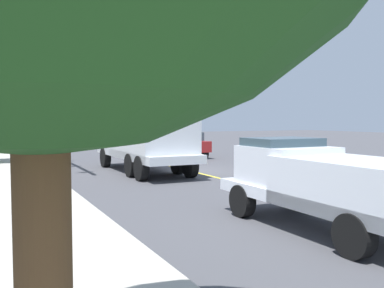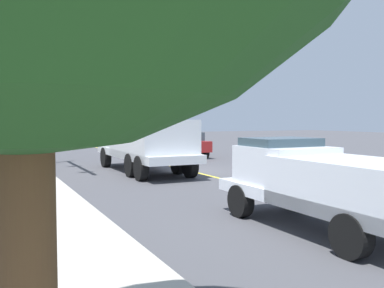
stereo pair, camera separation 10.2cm
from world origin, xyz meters
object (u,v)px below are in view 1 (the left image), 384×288
Objects in this scene: service_pickup_truck at (322,181)px; traffic_cone_mid_front at (145,155)px; passing_minivan at (182,143)px; utility_bucket_truck at (143,138)px; traffic_signal_mast at (24,48)px.

traffic_cone_mid_front is (16.59, -1.51, -0.70)m from service_pickup_truck.
service_pickup_truck is 1.17× the size of passing_minivan.
utility_bucket_truck is 8.33m from passing_minivan.
passing_minivan is (6.59, -5.05, -0.65)m from utility_bucket_truck.
utility_bucket_truck is at bearing 142.52° from passing_minivan.
traffic_cone_mid_front is 0.09× the size of traffic_signal_mast.
service_pickup_truck is at bearing -179.21° from utility_bucket_truck.
traffic_cone_mid_front is 8.88m from traffic_signal_mast.
service_pickup_truck is 19.37m from passing_minivan.
traffic_cone_mid_front is at bearing -20.74° from utility_bucket_truck.
passing_minivan is (18.75, -4.88, -0.15)m from service_pickup_truck.
service_pickup_truck is 16.67m from traffic_cone_mid_front.
utility_bucket_truck is 4.89m from traffic_cone_mid_front.
utility_bucket_truck reaches higher than passing_minivan.
traffic_cone_mid_front is (4.43, -1.68, -1.21)m from utility_bucket_truck.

